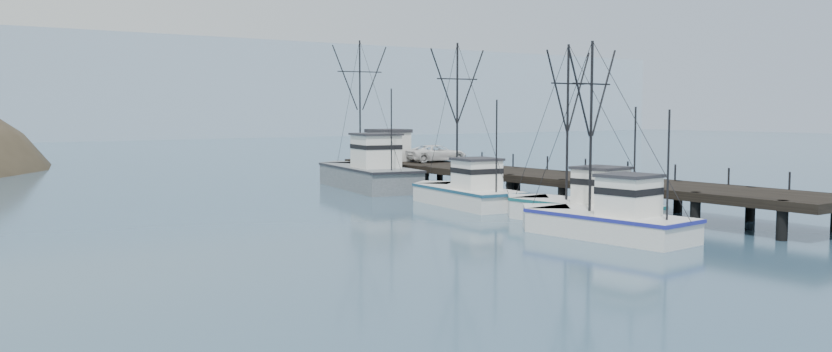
{
  "coord_description": "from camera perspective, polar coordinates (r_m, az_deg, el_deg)",
  "views": [
    {
      "loc": [
        -26.31,
        -25.91,
        6.42
      ],
      "look_at": [
        1.68,
        13.59,
        2.5
      ],
      "focal_mm": 35.0,
      "sensor_mm": 36.0,
      "label": 1
    }
  ],
  "objects": [
    {
      "name": "pier_shed",
      "position": [
        71.01,
        -1.96,
        2.2
      ],
      "size": [
        3.0,
        3.2,
        2.8
      ],
      "color": "silver",
      "rests_on": "pier"
    },
    {
      "name": "ground",
      "position": [
        37.48,
        10.01,
        -5.31
      ],
      "size": [
        400.0,
        400.0,
        0.0
      ],
      "primitive_type": "plane",
      "color": "#2E4C66",
      "rests_on": "ground"
    },
    {
      "name": "trawler_far",
      "position": [
        54.93,
        3.44,
        -1.23
      ],
      "size": [
        4.82,
        11.14,
        11.35
      ],
      "color": "silver",
      "rests_on": "ground"
    },
    {
      "name": "distant_ridge",
      "position": [
        199.35,
        -24.83,
        2.36
      ],
      "size": [
        360.0,
        40.0,
        26.0
      ],
      "primitive_type": "cube",
      "color": "#9EB2C6",
      "rests_on": "ground"
    },
    {
      "name": "work_vessel",
      "position": [
        67.04,
        -3.49,
        0.18
      ],
      "size": [
        6.74,
        15.02,
        12.6
      ],
      "color": "slate",
      "rests_on": "ground"
    },
    {
      "name": "trawler_mid",
      "position": [
        42.25,
        13.1,
        -3.11
      ],
      "size": [
        4.2,
        10.29,
        10.3
      ],
      "color": "silver",
      "rests_on": "ground"
    },
    {
      "name": "pickup_truck",
      "position": [
        69.88,
        1.48,
        1.6
      ],
      "size": [
        5.59,
        3.24,
        1.46
      ],
      "primitive_type": "imported",
      "rotation": [
        0.0,
        0.0,
        1.41
      ],
      "color": "silver",
      "rests_on": "pier"
    },
    {
      "name": "trawler_near",
      "position": [
        47.35,
        11.42,
        -2.25
      ],
      "size": [
        4.23,
        10.33,
        10.55
      ],
      "color": "silver",
      "rests_on": "ground"
    },
    {
      "name": "pier",
      "position": [
        58.34,
        8.54,
        -0.07
      ],
      "size": [
        6.0,
        44.0,
        2.0
      ],
      "color": "black",
      "rests_on": "ground"
    }
  ]
}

